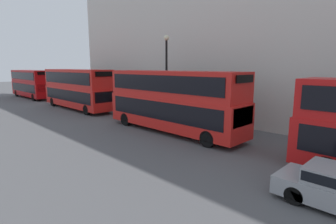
{
  "coord_description": "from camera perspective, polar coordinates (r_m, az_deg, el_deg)",
  "views": [
    {
      "loc": [
        -11.54,
        6.64,
        4.66
      ],
      "look_at": [
        0.48,
        18.78,
        1.69
      ],
      "focal_mm": 28.0,
      "sensor_mm": 36.0,
      "label": 1
    }
  ],
  "objects": [
    {
      "name": "pedestrian",
      "position": [
        24.5,
        -3.29,
        0.91
      ],
      "size": [
        0.36,
        0.36,
        1.83
      ],
      "color": "maroon",
      "rests_on": "ground"
    },
    {
      "name": "bus_second_in_queue",
      "position": [
        18.53,
        0.84,
        2.89
      ],
      "size": [
        2.59,
        11.29,
        4.36
      ],
      "color": "red",
      "rests_on": "ground"
    },
    {
      "name": "bus_trailing",
      "position": [
        44.31,
        -27.55,
        5.68
      ],
      "size": [
        2.59,
        11.06,
        4.11
      ],
      "color": "#B20C0F",
      "rests_on": "ground"
    },
    {
      "name": "bus_third_in_queue",
      "position": [
        30.55,
        -19.2,
        5.08
      ],
      "size": [
        2.59,
        11.48,
        4.35
      ],
      "color": "red",
      "rests_on": "ground"
    },
    {
      "name": "street_lamp",
      "position": [
        21.92,
        -0.34,
        9.13
      ],
      "size": [
        0.44,
        0.44,
        7.17
      ],
      "color": "black",
      "rests_on": "ground"
    }
  ]
}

